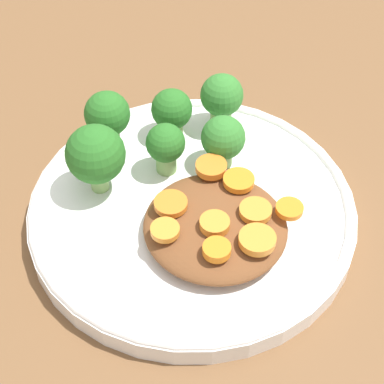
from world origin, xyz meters
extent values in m
plane|color=brown|center=(0.00, 0.00, 0.00)|extent=(4.00, 4.00, 0.00)
cylinder|color=white|center=(0.00, 0.00, 0.01)|extent=(0.26, 0.26, 0.02)
torus|color=white|center=(0.00, 0.00, 0.02)|extent=(0.26, 0.26, 0.01)
ellipsoid|color=brown|center=(0.03, -0.01, 0.03)|extent=(0.11, 0.11, 0.02)
cylinder|color=#7FA85B|center=(-0.07, -0.03, 0.03)|extent=(0.01, 0.01, 0.02)
sphere|color=#286B23|center=(-0.07, -0.03, 0.06)|extent=(0.05, 0.05, 0.05)
cylinder|color=#7FA85B|center=(-0.01, 0.05, 0.03)|extent=(0.02, 0.02, 0.02)
sphere|color=#337A2D|center=(-0.01, 0.05, 0.05)|extent=(0.04, 0.04, 0.04)
cylinder|color=#759E51|center=(-0.07, 0.05, 0.03)|extent=(0.02, 0.02, 0.02)
sphere|color=#286B23|center=(-0.07, 0.05, 0.05)|extent=(0.04, 0.04, 0.04)
cylinder|color=#7FA85B|center=(-0.10, 0.01, 0.03)|extent=(0.02, 0.02, 0.02)
sphere|color=#286B23|center=(-0.10, 0.01, 0.05)|extent=(0.04, 0.04, 0.04)
cylinder|color=#7FA85B|center=(-0.04, 0.02, 0.03)|extent=(0.02, 0.02, 0.02)
sphere|color=#286B23|center=(-0.04, 0.02, 0.05)|extent=(0.03, 0.03, 0.03)
cylinder|color=#7FA85B|center=(-0.04, 0.09, 0.03)|extent=(0.02, 0.02, 0.02)
sphere|color=#337A2D|center=(-0.04, 0.09, 0.05)|extent=(0.04, 0.04, 0.04)
cylinder|color=orange|center=(0.00, -0.03, 0.04)|extent=(0.03, 0.03, 0.01)
cylinder|color=orange|center=(0.05, 0.01, 0.04)|extent=(0.02, 0.02, 0.01)
cylinder|color=orange|center=(0.05, -0.04, 0.04)|extent=(0.02, 0.02, 0.01)
cylinder|color=orange|center=(0.00, 0.02, 0.04)|extent=(0.03, 0.03, 0.01)
cylinder|color=orange|center=(0.04, -0.02, 0.04)|extent=(0.02, 0.02, 0.01)
cylinder|color=orange|center=(0.01, -0.05, 0.04)|extent=(0.02, 0.02, 0.01)
cylinder|color=orange|center=(0.03, 0.03, 0.04)|extent=(0.02, 0.02, 0.01)
cylinder|color=orange|center=(0.07, -0.01, 0.04)|extent=(0.03, 0.03, 0.01)
cylinder|color=orange|center=(0.07, 0.03, 0.04)|extent=(0.02, 0.02, 0.00)
camera|label=1|loc=(0.21, -0.26, 0.40)|focal=60.00mm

